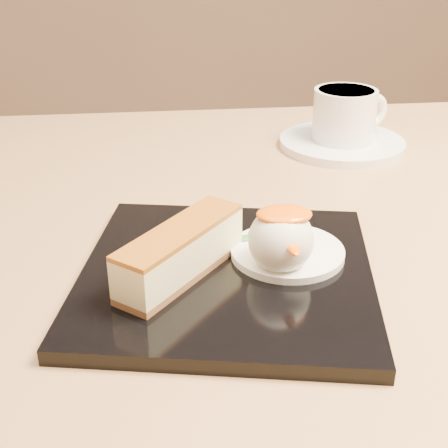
{
  "coord_description": "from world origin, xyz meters",
  "views": [
    {
      "loc": [
        -0.09,
        -0.47,
        0.98
      ],
      "look_at": [
        -0.04,
        -0.05,
        0.76
      ],
      "focal_mm": 50.0,
      "sensor_mm": 36.0,
      "label": 1
    }
  ],
  "objects": [
    {
      "name": "coffee_cup",
      "position": [
        0.13,
        0.22,
        0.76
      ],
      "size": [
        0.1,
        0.07,
        0.06
      ],
      "rotation": [
        0.0,
        0.0,
        0.34
      ],
      "color": "white",
      "rests_on": "saucer"
    },
    {
      "name": "dessert_plate",
      "position": [
        -0.04,
        -0.07,
        0.73
      ],
      "size": [
        0.26,
        0.26,
        0.01
      ],
      "primitive_type": "cube",
      "rotation": [
        0.0,
        0.0,
        -0.19
      ],
      "color": "black",
      "rests_on": "table"
    },
    {
      "name": "mango_sauce",
      "position": [
        0.0,
        -0.07,
        0.78
      ],
      "size": [
        0.04,
        0.03,
        0.01
      ],
      "primitive_type": "ellipsoid",
      "color": "#FF6308",
      "rests_on": "ice_cream_scoop"
    },
    {
      "name": "mint_sprig",
      "position": [
        -0.02,
        -0.03,
        0.74
      ],
      "size": [
        0.04,
        0.03,
        0.0
      ],
      "color": "#348C2E",
      "rests_on": "cream_smear"
    },
    {
      "name": "cheesecake",
      "position": [
        -0.08,
        -0.07,
        0.75
      ],
      "size": [
        0.1,
        0.11,
        0.04
      ],
      "rotation": [
        0.0,
        0.0,
        0.88
      ],
      "color": "brown",
      "rests_on": "dessert_plate"
    },
    {
      "name": "cream_smear",
      "position": [
        0.01,
        -0.05,
        0.73
      ],
      "size": [
        0.09,
        0.09,
        0.01
      ],
      "primitive_type": "cylinder",
      "color": "white",
      "rests_on": "dessert_plate"
    },
    {
      "name": "saucer",
      "position": [
        0.13,
        0.22,
        0.72
      ],
      "size": [
        0.15,
        0.15,
        0.01
      ],
      "primitive_type": "cylinder",
      "color": "white",
      "rests_on": "table"
    },
    {
      "name": "ice_cream_scoop",
      "position": [
        -0.0,
        -0.07,
        0.76
      ],
      "size": [
        0.05,
        0.05,
        0.05
      ],
      "primitive_type": "sphere",
      "color": "white",
      "rests_on": "cream_smear"
    },
    {
      "name": "table",
      "position": [
        0.0,
        0.0,
        0.56
      ],
      "size": [
        0.8,
        0.8,
        0.72
      ],
      "color": "black",
      "rests_on": "ground"
    }
  ]
}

